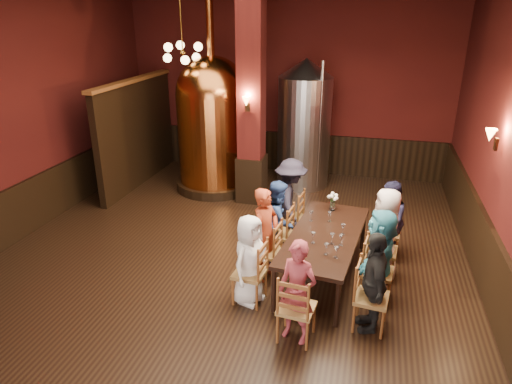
% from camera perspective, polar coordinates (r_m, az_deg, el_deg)
% --- Properties ---
extents(room, '(10.00, 10.02, 4.50)m').
position_cam_1_polar(room, '(6.80, -4.28, 7.51)').
color(room, black).
rests_on(room, ground).
extents(wainscot_right, '(0.08, 9.90, 1.00)m').
position_cam_1_polar(wainscot_right, '(7.35, 27.29, -8.64)').
color(wainscot_right, black).
rests_on(wainscot_right, ground).
extents(wainscot_back, '(7.90, 0.08, 1.00)m').
position_cam_1_polar(wainscot_back, '(11.90, 3.57, 5.08)').
color(wainscot_back, black).
rests_on(wainscot_back, ground).
extents(wainscot_left, '(0.08, 9.90, 1.00)m').
position_cam_1_polar(wainscot_left, '(9.37, -27.60, -2.24)').
color(wainscot_left, black).
rests_on(wainscot_left, ground).
extents(column, '(0.58, 0.58, 4.50)m').
position_cam_1_polar(column, '(9.51, -0.57, 11.69)').
color(column, '#43110E').
rests_on(column, ground).
extents(partition, '(0.22, 3.50, 2.40)m').
position_cam_1_polar(partition, '(11.18, -14.63, 7.02)').
color(partition, black).
rests_on(partition, ground).
extents(pendant_cluster, '(0.90, 0.90, 1.70)m').
position_cam_1_polar(pendant_cluster, '(9.98, -9.16, 16.84)').
color(pendant_cluster, '#A57226').
rests_on(pendant_cluster, room).
extents(sconce_wall, '(0.20, 0.20, 0.36)m').
position_cam_1_polar(sconce_wall, '(7.46, 27.91, 5.91)').
color(sconce_wall, black).
rests_on(sconce_wall, room).
extents(sconce_column, '(0.20, 0.20, 0.36)m').
position_cam_1_polar(sconce_column, '(9.23, -1.06, 11.07)').
color(sconce_column, black).
rests_on(sconce_column, column).
extents(dining_table, '(1.25, 2.49, 0.75)m').
position_cam_1_polar(dining_table, '(7.08, 8.61, -5.65)').
color(dining_table, black).
rests_on(dining_table, ground).
extents(chair_0, '(0.51, 0.51, 0.92)m').
position_cam_1_polar(chair_0, '(6.56, -0.82, -10.06)').
color(chair_0, brown).
rests_on(chair_0, ground).
extents(person_0, '(0.62, 0.76, 1.34)m').
position_cam_1_polar(person_0, '(6.45, -0.83, -8.48)').
color(person_0, white).
rests_on(person_0, ground).
extents(chair_1, '(0.51, 0.51, 0.92)m').
position_cam_1_polar(chair_1, '(7.10, 1.16, -7.38)').
color(chair_1, brown).
rests_on(chair_1, ground).
extents(person_1, '(0.53, 0.64, 1.49)m').
position_cam_1_polar(person_1, '(6.97, 1.18, -5.34)').
color(person_1, '#9C341A').
rests_on(person_1, ground).
extents(chair_2, '(0.51, 0.51, 0.92)m').
position_cam_1_polar(chair_2, '(7.65, 2.82, -5.11)').
color(chair_2, brown).
rests_on(chair_2, ground).
extents(person_2, '(0.38, 0.70, 1.38)m').
position_cam_1_polar(person_2, '(7.55, 2.85, -3.55)').
color(person_2, navy).
rests_on(person_2, ground).
extents(chair_3, '(0.51, 0.51, 0.92)m').
position_cam_1_polar(chair_3, '(8.23, 4.26, -3.12)').
color(chair_3, brown).
rests_on(chair_3, ground).
extents(person_3, '(0.82, 1.11, 1.54)m').
position_cam_1_polar(person_3, '(8.11, 4.32, -1.13)').
color(person_3, black).
rests_on(person_3, ground).
extents(chair_4, '(0.51, 0.51, 0.92)m').
position_cam_1_polar(chair_4, '(6.24, 14.24, -12.66)').
color(chair_4, brown).
rests_on(chair_4, ground).
extents(person_4, '(0.49, 0.87, 1.40)m').
position_cam_1_polar(person_4, '(6.11, 14.45, -10.82)').
color(person_4, black).
rests_on(person_4, ground).
extents(chair_5, '(0.51, 0.51, 0.92)m').
position_cam_1_polar(chair_5, '(6.81, 14.97, -9.59)').
color(chair_5, brown).
rests_on(chair_5, ground).
extents(person_5, '(0.63, 1.37, 1.42)m').
position_cam_1_polar(person_5, '(6.69, 15.18, -7.75)').
color(person_5, teal).
rests_on(person_5, ground).
extents(chair_6, '(0.51, 0.51, 0.92)m').
position_cam_1_polar(chair_6, '(7.38, 15.56, -7.04)').
color(chair_6, brown).
rests_on(chair_6, ground).
extents(person_6, '(0.58, 0.79, 1.48)m').
position_cam_1_polar(person_6, '(7.26, 15.79, -5.11)').
color(person_6, white).
rests_on(person_6, ground).
extents(chair_7, '(0.51, 0.51, 0.92)m').
position_cam_1_polar(chair_7, '(7.98, 16.07, -4.82)').
color(chair_7, brown).
rests_on(chair_7, ground).
extents(person_7, '(0.35, 0.67, 1.35)m').
position_cam_1_polar(person_7, '(7.89, 16.24, -3.43)').
color(person_7, '#1B1B36').
rests_on(person_7, ground).
extents(chair_8, '(0.51, 0.51, 0.92)m').
position_cam_1_polar(chair_8, '(5.91, 5.11, -14.20)').
color(chair_8, brown).
rests_on(chair_8, ground).
extents(person_8, '(0.58, 0.47, 1.38)m').
position_cam_1_polar(person_8, '(5.78, 5.18, -12.36)').
color(person_8, '#98323C').
rests_on(person_8, ground).
extents(copper_kettle, '(1.81, 1.81, 4.28)m').
position_cam_1_polar(copper_kettle, '(10.42, -5.35, 8.64)').
color(copper_kettle, black).
rests_on(copper_kettle, ground).
extents(steel_vessel, '(1.33, 1.33, 2.94)m').
position_cam_1_polar(steel_vessel, '(10.68, 6.05, 8.43)').
color(steel_vessel, '#B2B2B7').
rests_on(steel_vessel, ground).
extents(rose_vase, '(0.19, 0.19, 0.32)m').
position_cam_1_polar(rose_vase, '(7.80, 9.58, -0.85)').
color(rose_vase, white).
rests_on(rose_vase, dining_table).
extents(wine_glass_0, '(0.07, 0.07, 0.17)m').
position_cam_1_polar(wine_glass_0, '(6.73, 7.14, -5.69)').
color(wine_glass_0, white).
rests_on(wine_glass_0, dining_table).
extents(wine_glass_1, '(0.07, 0.07, 0.17)m').
position_cam_1_polar(wine_glass_1, '(7.05, 10.80, -4.61)').
color(wine_glass_1, white).
rests_on(wine_glass_1, dining_table).
extents(wine_glass_2, '(0.07, 0.07, 0.17)m').
position_cam_1_polar(wine_glass_2, '(6.74, 9.50, -5.78)').
color(wine_glass_2, white).
rests_on(wine_glass_2, dining_table).
extents(wine_glass_3, '(0.07, 0.07, 0.17)m').
position_cam_1_polar(wine_glass_3, '(6.73, 10.57, -5.93)').
color(wine_glass_3, white).
rests_on(wine_glass_3, dining_table).
extents(wine_glass_4, '(0.07, 0.07, 0.17)m').
position_cam_1_polar(wine_glass_4, '(7.43, 9.20, -3.06)').
color(wine_glass_4, white).
rests_on(wine_glass_4, dining_table).
extents(wine_glass_5, '(0.07, 0.07, 0.17)m').
position_cam_1_polar(wine_glass_5, '(7.40, 6.89, -3.01)').
color(wine_glass_5, white).
rests_on(wine_glass_5, dining_table).
extents(wine_glass_6, '(0.07, 0.07, 0.17)m').
position_cam_1_polar(wine_glass_6, '(6.45, 8.79, -7.06)').
color(wine_glass_6, white).
rests_on(wine_glass_6, dining_table).
extents(wine_glass_7, '(0.07, 0.07, 0.17)m').
position_cam_1_polar(wine_glass_7, '(6.40, 9.99, -7.44)').
color(wine_glass_7, white).
rests_on(wine_glass_7, dining_table).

